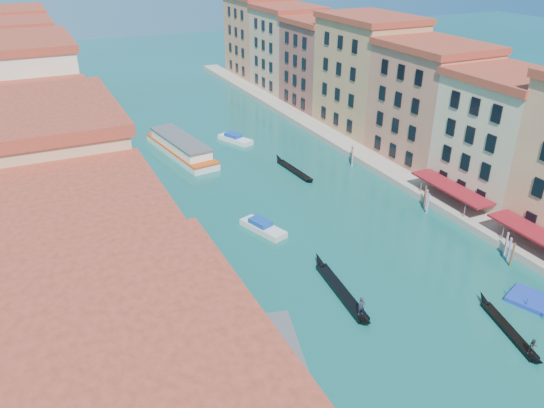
{
  "coord_description": "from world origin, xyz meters",
  "views": [
    {
      "loc": [
        -26.72,
        -8.57,
        32.52
      ],
      "look_at": [
        -3.86,
        39.71,
        5.84
      ],
      "focal_mm": 35.0,
      "sensor_mm": 36.0,
      "label": 1
    }
  ],
  "objects_px": {
    "gondola_right": "(510,330)",
    "blue_dock": "(538,302)",
    "vaporetto_far": "(181,147)",
    "gondola_fore": "(341,290)"
  },
  "relations": [
    {
      "from": "gondola_right",
      "to": "blue_dock",
      "type": "height_order",
      "value": "gondola_right"
    },
    {
      "from": "vaporetto_far",
      "to": "gondola_fore",
      "type": "relative_size",
      "value": 1.52
    },
    {
      "from": "blue_dock",
      "to": "gondola_fore",
      "type": "bearing_deg",
      "value": 128.15
    },
    {
      "from": "vaporetto_far",
      "to": "blue_dock",
      "type": "distance_m",
      "value": 58.79
    },
    {
      "from": "vaporetto_far",
      "to": "blue_dock",
      "type": "bearing_deg",
      "value": -78.12
    },
    {
      "from": "gondola_right",
      "to": "blue_dock",
      "type": "bearing_deg",
      "value": 33.56
    },
    {
      "from": "gondola_fore",
      "to": "blue_dock",
      "type": "height_order",
      "value": "gondola_fore"
    },
    {
      "from": "vaporetto_far",
      "to": "gondola_right",
      "type": "distance_m",
      "value": 58.97
    },
    {
      "from": "gondola_right",
      "to": "blue_dock",
      "type": "relative_size",
      "value": 1.66
    },
    {
      "from": "vaporetto_far",
      "to": "blue_dock",
      "type": "height_order",
      "value": "vaporetto_far"
    }
  ]
}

